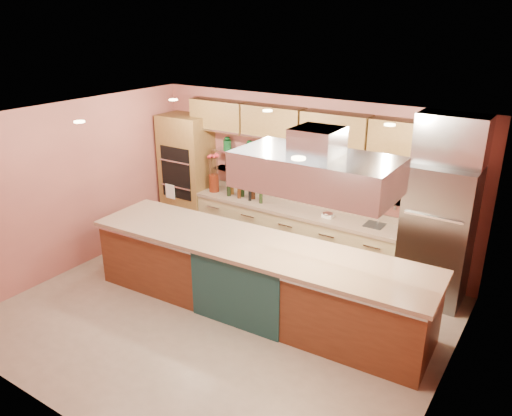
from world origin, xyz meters
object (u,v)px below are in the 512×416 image
Objects in this scene: refrigerator at (437,235)px; copper_kettle at (251,150)px; island at (255,277)px; kitchen_scale at (328,214)px; flower_vase at (214,183)px; green_canister at (280,154)px.

copper_kettle is (-3.43, 0.23, 0.74)m from refrigerator.
island is 1.82m from kitchen_scale.
kitchen_scale is 1.88m from copper_kettle.
island is at bearing -140.10° from refrigerator.
refrigerator reaches higher than flower_vase.
green_canister is at bearing 175.32° from refrigerator.
island is 2.70m from copper_kettle.
copper_kettle is (-1.38, 1.95, 1.27)m from island.
island is 28.53× the size of kitchen_scale.
flower_vase is (-2.06, 1.73, 0.57)m from island.
island is 2.45m from green_canister.
kitchen_scale is at bearing -7.46° from copper_kettle.
green_canister reaches higher than flower_vase.
refrigerator is 1.75m from kitchen_scale.
copper_kettle is at bearing 122.53° from island.
refrigerator is 0.42× the size of island.
island is at bearing -68.95° from green_canister.
refrigerator is 2.73m from island.
green_canister reaches higher than kitchen_scale.
island is 15.20× the size of flower_vase.
refrigerator is at bearing -3.83° from copper_kettle.
copper_kettle is 0.62m from green_canister.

